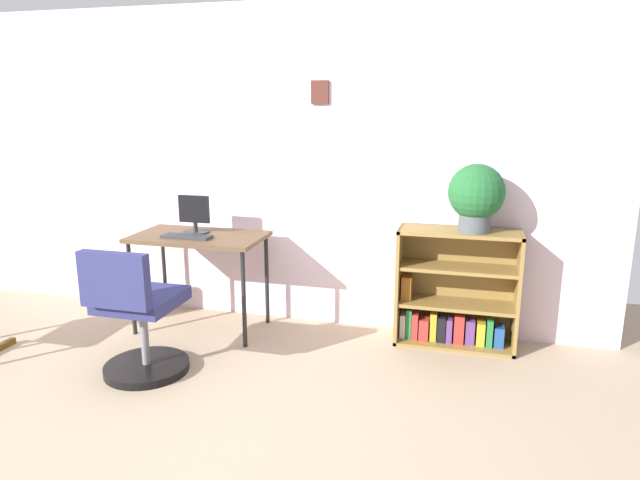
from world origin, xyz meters
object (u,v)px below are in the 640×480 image
keyboard (187,237)px  bookshelf_low (454,294)px  desk (199,244)px  monitor (195,216)px  office_chair (138,320)px  potted_plant_on_shelf (476,195)px

keyboard → bookshelf_low: size_ratio=0.43×
desk → keyboard: bearing=-110.1°
monitor → office_chair: 0.96m
desk → office_chair: bearing=-92.0°
monitor → potted_plant_on_shelf: (1.95, 0.12, 0.22)m
keyboard → office_chair: office_chair is taller
desk → office_chair: size_ratio=1.13×
desk → potted_plant_on_shelf: size_ratio=2.11×
keyboard → office_chair: (0.01, -0.68, -0.36)m
keyboard → bookshelf_low: bearing=9.9°
office_chair → bookshelf_low: bearing=28.7°
bookshelf_low → potted_plant_on_shelf: potted_plant_on_shelf is taller
monitor → bookshelf_low: (1.85, 0.17, -0.49)m
office_chair → potted_plant_on_shelf: 2.26m
bookshelf_low → potted_plant_on_shelf: bearing=-27.3°
monitor → office_chair: size_ratio=0.33×
desk → keyboard: (-0.04, -0.10, 0.07)m
potted_plant_on_shelf → keyboard: bearing=-172.1°
keyboard → office_chair: 0.77m
bookshelf_low → monitor: bearing=-174.8°
keyboard → potted_plant_on_shelf: size_ratio=0.79×
monitor → office_chair: (0.02, -0.83, -0.48)m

